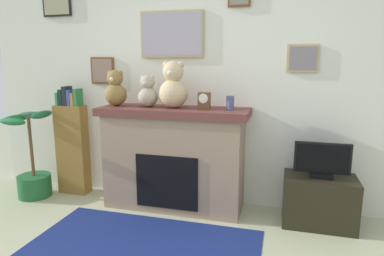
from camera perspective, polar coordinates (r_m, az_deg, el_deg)
name	(u,v)px	position (r m, az deg, el deg)	size (l,w,h in m)	color
back_wall	(203,84)	(3.67, 1.81, 7.51)	(5.20, 0.15, 2.60)	silver
fireplace	(174,157)	(3.57, -3.06, -5.03)	(1.56, 0.56, 1.08)	gray
bookshelf	(72,145)	(4.17, -19.76, -2.76)	(0.36, 0.16, 1.27)	brown
potted_plant	(33,169)	(4.29, -25.56, -6.26)	(0.52, 0.51, 1.01)	#1E592D
tv_stand	(319,201)	(3.48, 20.87, -11.56)	(0.66, 0.40, 0.48)	black
television	(322,161)	(3.35, 21.34, -5.30)	(0.50, 0.14, 0.33)	black
area_rug	(140,250)	(2.99, -8.89, -19.91)	(1.96, 1.19, 0.01)	navy
candle_jar	(230,103)	(3.29, 6.53, 4.28)	(0.08, 0.08, 0.14)	#4C517A
mantel_clock	(204,101)	(3.34, 2.09, 4.70)	(0.12, 0.09, 0.17)	brown
teddy_bear_grey	(116,90)	(3.68, -12.93, 6.39)	(0.24, 0.24, 0.38)	olive
teddy_bear_brown	(148,93)	(3.52, -7.57, 6.03)	(0.21, 0.21, 0.34)	#A99E8B
teddy_bear_tan	(173,87)	(3.42, -3.20, 7.02)	(0.30, 0.30, 0.48)	#CBB287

